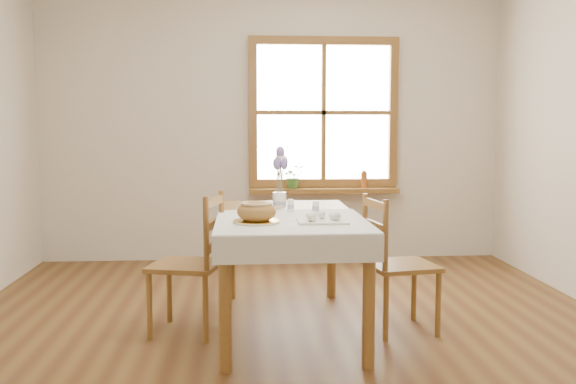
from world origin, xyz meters
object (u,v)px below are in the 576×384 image
object	(u,v)px
bread_plate	(257,222)
flower_vase	(280,201)
dining_table	(288,228)
chair_left	(186,263)
chair_right	(401,263)

from	to	relation	value
bread_plate	flower_vase	xyz separation A→B (m)	(0.18, 0.72, 0.04)
dining_table	chair_left	world-z (taller)	chair_left
chair_left	chair_right	bearing A→B (deg)	100.68
chair_left	flower_vase	distance (m)	0.80
bread_plate	flower_vase	bearing A→B (deg)	76.25
chair_right	flower_vase	bearing A→B (deg)	50.47
dining_table	chair_left	xyz separation A→B (m)	(-0.66, -0.04, -0.21)
dining_table	bread_plate	bearing A→B (deg)	-118.68
dining_table	flower_vase	distance (m)	0.36
chair_left	bread_plate	xyz separation A→B (m)	(0.45, -0.35, 0.32)
dining_table	chair_right	xyz separation A→B (m)	(0.73, -0.10, -0.22)
dining_table	bread_plate	xyz separation A→B (m)	(-0.21, -0.39, 0.10)
bread_plate	chair_left	bearing A→B (deg)	142.33
chair_right	flower_vase	distance (m)	0.95
bread_plate	flower_vase	world-z (taller)	flower_vase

